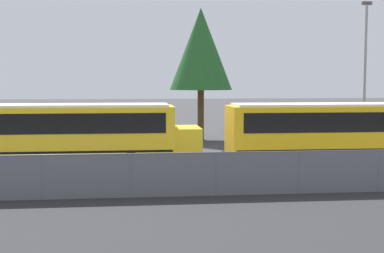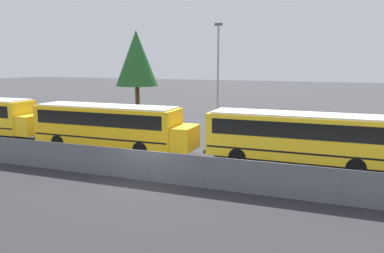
# 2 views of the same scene
# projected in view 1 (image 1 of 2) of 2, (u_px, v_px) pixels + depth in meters

# --- Properties ---
(school_bus_2) EXTENTS (11.45, 2.51, 3.05)m
(school_bus_2) POSITION_uv_depth(u_px,v_px,m) (66.00, 131.00, 23.82)
(school_bus_2) COLOR yellow
(school_bus_2) RESTS_ON ground_plane
(school_bus_3) EXTENTS (11.45, 2.51, 3.05)m
(school_bus_3) POSITION_uv_depth(u_px,v_px,m) (343.00, 130.00, 24.63)
(school_bus_3) COLOR yellow
(school_bus_3) RESTS_ON ground_plane
(light_pole) EXTENTS (0.60, 0.24, 8.97)m
(light_pole) POSITION_uv_depth(u_px,v_px,m) (365.00, 68.00, 33.51)
(light_pole) COLOR gray
(light_pole) RESTS_ON ground_plane
(tree_2) EXTENTS (4.29, 4.29, 9.02)m
(tree_2) POSITION_uv_depth(u_px,v_px,m) (201.00, 49.00, 36.47)
(tree_2) COLOR #51381E
(tree_2) RESTS_ON ground_plane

